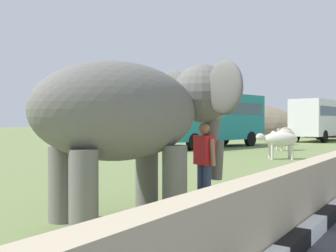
# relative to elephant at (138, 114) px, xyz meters

# --- Properties ---
(barrier_parapet) EXTENTS (28.00, 0.36, 1.00)m
(barrier_parapet) POSITION_rel_elephant_xyz_m (-0.34, -2.58, -1.32)
(barrier_parapet) COLOR tan
(barrier_parapet) RESTS_ON ground_plane
(elephant) EXTENTS (4.07, 3.03, 2.82)m
(elephant) POSITION_rel_elephant_xyz_m (0.00, 0.00, 0.00)
(elephant) COLOR #64625D
(elephant) RESTS_ON ground_plane
(person_handler) EXTENTS (0.37, 0.65, 1.66)m
(person_handler) POSITION_rel_elephant_xyz_m (1.43, -0.54, -0.89)
(person_handler) COLOR navy
(person_handler) RESTS_ON ground_plane
(bus_teal) EXTENTS (9.20, 4.27, 3.50)m
(bus_teal) POSITION_rel_elephant_xyz_m (17.05, 7.86, 0.26)
(bus_teal) COLOR teal
(bus_teal) RESTS_ON ground_plane
(bus_white) EXTENTS (8.43, 3.36, 3.50)m
(bus_white) POSITION_rel_elephant_xyz_m (29.85, 3.93, 0.26)
(bus_white) COLOR silver
(bus_white) RESTS_ON ground_plane
(bus_red) EXTENTS (10.05, 4.88, 3.50)m
(bus_red) POSITION_rel_elephant_xyz_m (40.86, 5.57, 0.26)
(bus_red) COLOR #B21E1E
(bus_red) RESTS_ON ground_plane
(cow_near) EXTENTS (1.90, 1.13, 1.23)m
(cow_near) POSITION_rel_elephant_xyz_m (17.05, 2.97, -0.95)
(cow_near) COLOR beige
(cow_near) RESTS_ON ground_plane
(cow_mid) EXTENTS (1.49, 1.75, 1.23)m
(cow_mid) POSITION_rel_elephant_xyz_m (11.68, 1.41, -0.95)
(cow_mid) COLOR beige
(cow_mid) RESTS_ON ground_plane
(cow_far) EXTENTS (1.93, 0.98, 1.23)m
(cow_far) POSITION_rel_elephant_xyz_m (25.19, 5.56, -0.95)
(cow_far) COLOR tan
(cow_far) RESTS_ON ground_plane
(hill_east) EXTENTS (40.99, 32.79, 11.24)m
(hill_east) POSITION_rel_elephant_xyz_m (52.66, 28.49, -1.82)
(hill_east) COLOR #796E55
(hill_east) RESTS_ON ground_plane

